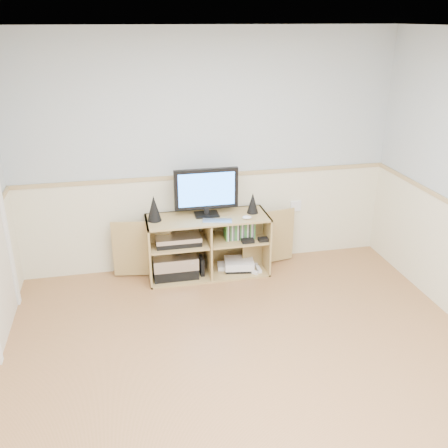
# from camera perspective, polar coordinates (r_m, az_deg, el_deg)

# --- Properties ---
(room) EXTENTS (4.04, 4.54, 2.54)m
(room) POSITION_cam_1_polar(r_m,az_deg,el_deg) (3.27, 3.77, -1.82)
(room) COLOR #B77C51
(room) RESTS_ON ground
(media_cabinet) EXTENTS (1.98, 0.48, 0.65)m
(media_cabinet) POSITION_cam_1_polar(r_m,az_deg,el_deg) (5.34, -1.97, -2.15)
(media_cabinet) COLOR tan
(media_cabinet) RESTS_ON floor
(monitor) EXTENTS (0.66, 0.18, 0.50)m
(monitor) POSITION_cam_1_polar(r_m,az_deg,el_deg) (5.11, -2.04, 3.85)
(monitor) COLOR black
(monitor) RESTS_ON media_cabinet
(speaker_left) EXTENTS (0.14, 0.14, 0.27)m
(speaker_left) POSITION_cam_1_polar(r_m,az_deg,el_deg) (5.07, -8.01, 1.80)
(speaker_left) COLOR black
(speaker_left) RESTS_ON media_cabinet
(speaker_right) EXTENTS (0.12, 0.12, 0.22)m
(speaker_right) POSITION_cam_1_polar(r_m,az_deg,el_deg) (5.24, 3.30, 2.42)
(speaker_right) COLOR black
(speaker_right) RESTS_ON media_cabinet
(keyboard) EXTENTS (0.32, 0.18, 0.01)m
(keyboard) POSITION_cam_1_polar(r_m,az_deg,el_deg) (5.04, -0.78, 0.35)
(keyboard) COLOR silver
(keyboard) RESTS_ON media_cabinet
(mouse) EXTENTS (0.10, 0.07, 0.04)m
(mouse) POSITION_cam_1_polar(r_m,az_deg,el_deg) (5.11, 2.64, 0.76)
(mouse) COLOR white
(mouse) RESTS_ON media_cabinet
(av_components) EXTENTS (0.53, 0.34, 0.47)m
(av_components) POSITION_cam_1_polar(r_m,az_deg,el_deg) (5.29, -5.48, -3.84)
(av_components) COLOR black
(av_components) RESTS_ON media_cabinet
(game_consoles) EXTENTS (0.46, 0.30, 0.11)m
(game_consoles) POSITION_cam_1_polar(r_m,az_deg,el_deg) (5.45, 1.58, -4.65)
(game_consoles) COLOR white
(game_consoles) RESTS_ON media_cabinet
(game_cases) EXTENTS (0.32, 0.14, 0.19)m
(game_cases) POSITION_cam_1_polar(r_m,az_deg,el_deg) (5.27, 1.77, -0.66)
(game_cases) COLOR #3F8C3F
(game_cases) RESTS_ON media_cabinet
(wall_outlet) EXTENTS (0.12, 0.03, 0.12)m
(wall_outlet) POSITION_cam_1_polar(r_m,az_deg,el_deg) (5.67, 8.18, 2.07)
(wall_outlet) COLOR white
(wall_outlet) RESTS_ON wall_back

